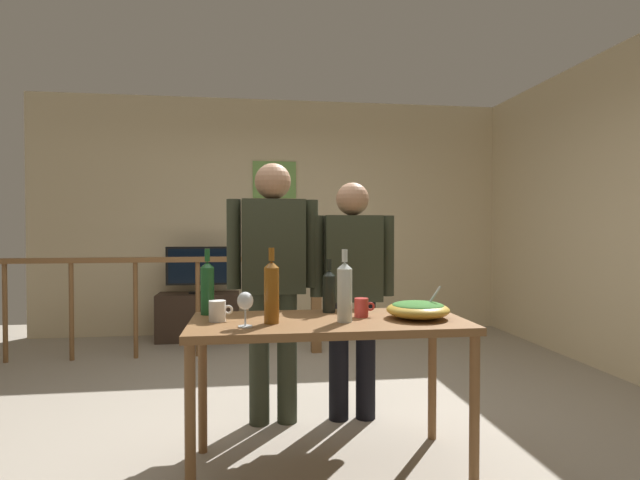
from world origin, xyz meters
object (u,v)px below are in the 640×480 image
(wine_bottle_dark, at_px, (329,290))
(mug_red, at_px, (362,308))
(wine_bottle_amber, at_px, (272,291))
(person_standing_left, at_px, (273,269))
(framed_picture, at_px, (274,180))
(stair_railing, at_px, (217,291))
(flat_screen_tv, at_px, (198,266))
(wine_bottle_clear, at_px, (345,291))
(tv_console, at_px, (198,316))
(salad_bowl, at_px, (418,309))
(wine_bottle_green, at_px, (207,287))
(serving_table, at_px, (329,336))
(mug_white, at_px, (218,311))
(wine_glass, at_px, (245,302))
(person_standing_right, at_px, (352,281))

(wine_bottle_dark, relative_size, mug_red, 2.70)
(wine_bottle_amber, bearing_deg, person_standing_left, 86.97)
(framed_picture, xyz_separation_m, stair_railing, (-0.62, -1.04, -1.20))
(flat_screen_tv, bearing_deg, wine_bottle_clear, -71.88)
(person_standing_left, bearing_deg, stair_railing, -77.04)
(tv_console, height_order, salad_bowl, salad_bowl)
(wine_bottle_green, distance_m, mug_red, 0.85)
(person_standing_left, bearing_deg, serving_table, 109.58)
(wine_bottle_clear, distance_m, wine_bottle_dark, 0.30)
(stair_railing, bearing_deg, framed_picture, 59.15)
(mug_white, bearing_deg, salad_bowl, -3.05)
(wine_glass, bearing_deg, wine_bottle_dark, 38.20)
(wine_bottle_clear, bearing_deg, mug_white, 170.71)
(flat_screen_tv, distance_m, wine_bottle_amber, 3.33)
(wine_bottle_clear, height_order, person_standing_left, person_standing_left)
(mug_red, height_order, person_standing_right, person_standing_right)
(flat_screen_tv, relative_size, person_standing_left, 0.41)
(flat_screen_tv, height_order, mug_white, flat_screen_tv)
(salad_bowl, bearing_deg, wine_bottle_green, 166.36)
(framed_picture, relative_size, stair_railing, 0.17)
(flat_screen_tv, height_order, person_standing_right, person_standing_right)
(salad_bowl, distance_m, mug_red, 0.30)
(stair_railing, distance_m, serving_table, 2.58)
(wine_bottle_green, bearing_deg, serving_table, -20.35)
(wine_bottle_green, height_order, wine_bottle_amber, wine_bottle_amber)
(framed_picture, height_order, serving_table, framed_picture)
(mug_red, height_order, mug_white, mug_white)
(serving_table, bearing_deg, tv_console, 107.25)
(wine_glass, bearing_deg, salad_bowl, 7.28)
(stair_railing, height_order, salad_bowl, stair_railing)
(wine_glass, distance_m, wine_bottle_clear, 0.50)
(salad_bowl, bearing_deg, mug_red, 164.89)
(tv_console, distance_m, serving_table, 3.39)
(stair_railing, distance_m, flat_screen_tv, 0.78)
(serving_table, distance_m, wine_bottle_dark, 0.31)
(salad_bowl, xyz_separation_m, mug_white, (-1.04, 0.06, 0.00))
(framed_picture, bearing_deg, stair_railing, -120.85)
(person_standing_right, bearing_deg, flat_screen_tv, -61.53)
(wine_glass, bearing_deg, person_standing_left, 78.27)
(tv_console, height_order, wine_bottle_dark, wine_bottle_dark)
(serving_table, bearing_deg, wine_glass, -160.97)
(serving_table, bearing_deg, wine_bottle_amber, -167.03)
(wine_bottle_clear, bearing_deg, tv_console, 107.95)
(tv_console, relative_size, serving_table, 0.63)
(wine_bottle_amber, bearing_deg, salad_bowl, 2.69)
(salad_bowl, relative_size, wine_glass, 1.95)
(tv_console, height_order, person_standing_left, person_standing_left)
(wine_bottle_green, xyz_separation_m, mug_white, (0.07, -0.21, -0.10))
(salad_bowl, bearing_deg, tv_console, 114.36)
(stair_railing, height_order, wine_bottle_amber, wine_bottle_amber)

